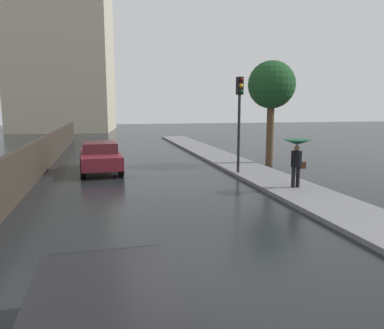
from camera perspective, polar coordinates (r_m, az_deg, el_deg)
ground at (r=6.44m, az=1.57°, el=-19.01°), size 120.00×120.00×0.00m
car_maroon_near_kerb at (r=17.65m, az=-14.10°, el=1.21°), size 2.03×4.32×1.38m
pedestrian_with_umbrella_near at (r=13.58m, az=15.98°, el=2.13°), size 1.02×1.02×1.73m
traffic_light at (r=16.14m, az=7.39°, el=8.90°), size 0.26×0.39×4.14m
street_tree_near at (r=19.47m, az=12.25°, el=11.81°), size 2.41×2.41×5.33m
distant_tower at (r=50.06m, az=-19.30°, el=15.60°), size 12.59×13.02×23.92m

